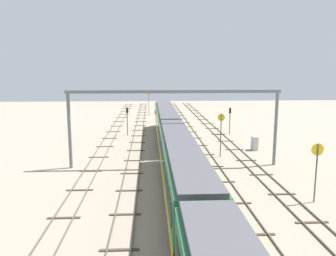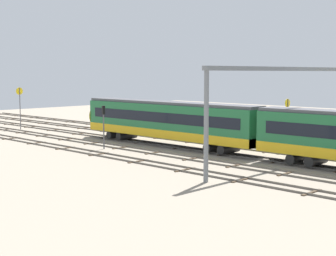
{
  "view_description": "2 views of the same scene",
  "coord_description": "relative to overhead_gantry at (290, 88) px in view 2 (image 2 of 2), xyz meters",
  "views": [
    {
      "loc": [
        -46.91,
        2.54,
        10.83
      ],
      "look_at": [
        3.82,
        -0.21,
        1.96
      ],
      "focal_mm": 36.15,
      "sensor_mm": 36.0,
      "label": 1
    },
    {
      "loc": [
        -34.14,
        39.85,
        8.1
      ],
      "look_at": [
        4.26,
        0.7,
        2.13
      ],
      "focal_mm": 54.61,
      "sensor_mm": 36.0,
      "label": 2
    }
  ],
  "objects": [
    {
      "name": "track_near_foreground",
      "position": [
        10.09,
        -8.79,
        -6.66
      ],
      "size": [
        121.83,
        2.4,
        0.16
      ],
      "color": "#59544C",
      "rests_on": "ground"
    },
    {
      "name": "track_with_train",
      "position": [
        10.09,
        0.15,
        -6.66
      ],
      "size": [
        121.83,
        2.4,
        0.16
      ],
      "color": "#59544C",
      "rests_on": "ground"
    },
    {
      "name": "relay_cabinet",
      "position": [
        7.13,
        -11.43,
        -5.8
      ],
      "size": [
        1.05,
        0.72,
        1.86
      ],
      "color": "#B2B7BC",
      "rests_on": "ground"
    },
    {
      "name": "track_second_far",
      "position": [
        10.09,
        4.62,
        -6.66
      ],
      "size": [
        121.83,
        2.4,
        0.16
      ],
      "color": "#59544C",
      "rests_on": "ground"
    },
    {
      "name": "track_second_near",
      "position": [
        10.09,
        -4.32,
        -6.66
      ],
      "size": [
        121.83,
        2.4,
        0.16
      ],
      "color": "#59544C",
      "rests_on": "ground"
    },
    {
      "name": "signal_light_trackside_departure",
      "position": [
        18.47,
        6.41,
        -3.72
      ],
      "size": [
        0.31,
        0.32,
        4.61
      ],
      "color": "#4C4C51",
      "rests_on": "ground"
    },
    {
      "name": "ground_plane",
      "position": [
        10.09,
        0.15,
        -6.73
      ],
      "size": [
        137.83,
        137.83,
        0.0
      ],
      "primitive_type": "plane",
      "color": "gray"
    },
    {
      "name": "overhead_gantry",
      "position": [
        0.0,
        0.0,
        0.0
      ],
      "size": [
        0.4,
        23.56,
        8.6
      ],
      "color": "slate",
      "rests_on": "ground"
    },
    {
      "name": "speed_sign_mid_trackside",
      "position": [
        3.89,
        -6.08,
        -3.26
      ],
      "size": [
        0.14,
        0.89,
        5.42
      ],
      "color": "#4C4C51",
      "rests_on": "ground"
    },
    {
      "name": "speed_sign_near_foreground",
      "position": [
        41.98,
        2.89,
        -2.77
      ],
      "size": [
        0.14,
        1.05,
        5.99
      ],
      "color": "#4C4C51",
      "rests_on": "ground"
    },
    {
      "name": "signal_light_trackside_approach",
      "position": [
        18.67,
        -10.72,
        -3.84
      ],
      "size": [
        0.31,
        0.32,
        4.41
      ],
      "color": "#4C4C51",
      "rests_on": "ground"
    },
    {
      "name": "track_far_background",
      "position": [
        10.09,
        9.09,
        -6.66
      ],
      "size": [
        121.83,
        2.4,
        0.16
      ],
      "color": "#59544C",
      "rests_on": "ground"
    }
  ]
}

